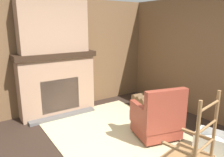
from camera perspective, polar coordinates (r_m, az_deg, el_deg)
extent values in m
cube|color=brown|center=(4.89, -15.59, 5.59)|extent=(0.06, 5.39, 2.43)
cube|color=brown|center=(4.54, 26.99, 3.94)|extent=(5.39, 0.06, 2.43)
cube|color=#9E7A60|center=(4.79, -14.20, -1.92)|extent=(0.42, 1.55, 1.22)
cube|color=black|center=(4.68, -13.38, -4.16)|extent=(0.08, 0.81, 0.68)
cube|color=#565451|center=(4.73, -12.55, -9.52)|extent=(0.16, 1.40, 0.06)
cube|color=black|center=(4.66, -14.69, 5.96)|extent=(0.52, 1.65, 0.11)
cube|color=#9E7A60|center=(4.61, -15.17, 13.31)|extent=(0.37, 1.37, 1.08)
cube|color=#C6B789|center=(3.84, 2.96, -15.48)|extent=(3.16, 2.07, 0.01)
cube|color=brown|center=(3.89, 11.36, -12.44)|extent=(0.76, 0.80, 0.24)
cube|color=brown|center=(3.82, 11.47, -10.43)|extent=(0.80, 0.84, 0.18)
cube|color=brown|center=(3.49, 13.93, -6.89)|extent=(0.29, 0.71, 0.51)
cube|color=brown|center=(3.63, 7.22, -8.38)|extent=(0.58, 0.23, 0.20)
cube|color=brown|center=(3.92, 15.36, -7.01)|extent=(0.58, 0.23, 0.20)
cylinder|color=#332319|center=(4.04, 5.80, -13.55)|extent=(0.06, 0.06, 0.06)
cylinder|color=#332319|center=(4.29, 12.82, -12.13)|extent=(0.06, 0.06, 0.06)
cylinder|color=#332319|center=(3.64, 9.36, -17.03)|extent=(0.06, 0.06, 0.06)
cylinder|color=#332319|center=(3.91, 16.91, -15.12)|extent=(0.06, 0.06, 0.06)
cylinder|color=olive|center=(2.32, 21.24, -14.73)|extent=(0.04, 0.04, 0.80)
cylinder|color=olive|center=(2.69, 25.29, -11.05)|extent=(0.04, 0.04, 0.80)
cylinder|color=olive|center=(2.58, 23.07, -15.96)|extent=(0.10, 0.42, 0.03)
cylinder|color=olive|center=(2.47, 23.58, -11.43)|extent=(0.10, 0.42, 0.03)
cylinder|color=olive|center=(2.39, 24.11, -6.54)|extent=(0.10, 0.42, 0.03)
cube|color=olive|center=(2.48, 16.86, -17.23)|extent=(0.39, 0.11, 0.02)
cube|color=olive|center=(2.82, 21.36, -13.49)|extent=(0.39, 0.11, 0.02)
cylinder|color=brown|center=(5.30, 7.41, -6.06)|extent=(0.19, 0.45, 0.16)
cylinder|color=brown|center=(5.18, 8.48, -6.59)|extent=(0.19, 0.45, 0.16)
cylinder|color=brown|center=(5.06, 9.60, -7.14)|extent=(0.19, 0.45, 0.16)
cylinder|color=brown|center=(5.26, 7.46, -4.66)|extent=(0.19, 0.45, 0.16)
cylinder|color=brown|center=(5.14, 8.54, -5.16)|extent=(0.19, 0.45, 0.16)
cylinder|color=brown|center=(5.02, 9.66, -5.68)|extent=(0.19, 0.45, 0.16)
cube|color=white|center=(3.75, 24.75, -17.70)|extent=(0.58, 0.48, 0.01)
cube|color=white|center=(3.72, 21.28, -14.58)|extent=(0.11, 0.34, 0.35)
cube|color=white|center=(3.81, 25.74, -14.32)|extent=(0.49, 0.15, 0.35)
cube|color=white|center=(3.52, 24.26, -16.64)|extent=(0.49, 0.15, 0.35)
ellipsoid|color=white|center=(3.66, 25.07, -15.19)|extent=(0.47, 0.38, 0.21)
ellipsoid|color=silver|center=(4.62, -17.44, 6.89)|extent=(0.12, 0.12, 0.08)
cylinder|color=white|center=(4.61, -17.54, 8.27)|extent=(0.06, 0.06, 0.15)
cube|color=black|center=(4.77, -12.02, 7.76)|extent=(0.16, 0.24, 0.13)
cube|color=silver|center=(4.69, -11.65, 7.76)|extent=(0.01, 0.04, 0.02)
cylinder|color=gold|center=(4.69, -15.19, 8.01)|extent=(0.06, 0.22, 0.22)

